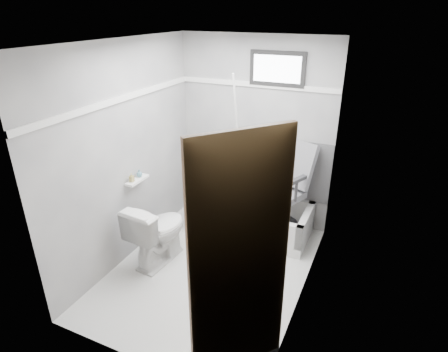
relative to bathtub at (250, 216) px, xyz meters
The scene contains 19 objects.
floor 0.96m from the bathtub, 96.66° to the right, with size 2.60×2.60×0.00m, color white.
ceiling 2.38m from the bathtub, 96.66° to the right, with size 2.60×2.60×0.00m, color silver.
wall_back 1.06m from the bathtub, 106.35° to the left, with size 2.00×0.02×2.40m, color slate.
wall_front 2.44m from the bathtub, 92.79° to the right, with size 2.00×0.02×2.40m, color slate.
wall_left 1.75m from the bathtub, 140.01° to the right, with size 0.02×2.60×2.40m, color slate.
wall_right 1.62m from the bathtub, 46.21° to the right, with size 0.02×2.60×2.40m, color slate.
bathtub is the anchor object (origin of this frame).
office_chair 0.56m from the bathtub, ahead, with size 0.64×0.64×1.11m, color slate, non-canonical shape.
toilet 1.25m from the bathtub, 126.02° to the right, with size 0.43×0.76×0.75m, color white.
door 2.50m from the bathtub, 68.48° to the right, with size 0.78×0.78×2.00m, color #593021, non-canonical shape.
window 1.85m from the bathtub, 68.27° to the left, with size 0.66×0.04×0.40m, color black, non-canonical shape.
backerboard 0.71m from the bathtub, 68.55° to the left, with size 1.50×0.02×0.78m, color #4C4C4F.
trim_back 1.65m from the bathtub, 106.91° to the left, with size 2.00×0.02×0.06m, color white.
trim_left 2.16m from the bathtub, 139.67° to the right, with size 0.02×2.60×0.06m, color white.
pole 0.88m from the bathtub, 150.52° to the left, with size 0.02×0.02×1.95m, color silver.
shelf 1.53m from the bathtub, 139.66° to the right, with size 0.10×0.32×0.03m, color white.
soap_bottle_a 1.61m from the bathtub, 137.47° to the right, with size 0.04×0.04×0.10m, color tan.
soap_bottle_b 1.53m from the bathtub, 141.91° to the right, with size 0.06×0.06×0.08m, color teal.
faucet 0.57m from the bathtub, 132.22° to the left, with size 0.26×0.10×0.16m, color silver, non-canonical shape.
Camera 1 is at (1.53, -3.00, 2.66)m, focal length 30.00 mm.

